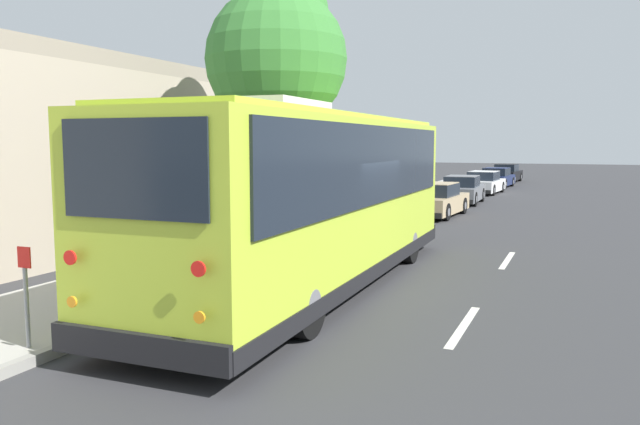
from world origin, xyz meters
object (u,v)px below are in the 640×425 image
(sign_post_far, at_px, (96,288))
(sign_post_near, at_px, (26,296))
(parked_sedan_black, at_px, (507,174))
(parked_sedan_navy, at_px, (496,178))
(shuttle_bus, at_px, (315,191))
(parked_sedan_tan, at_px, (436,201))
(street_tree, at_px, (278,52))
(parked_sedan_gray, at_px, (462,191))
(parked_sedan_white, at_px, (484,183))

(sign_post_far, bearing_deg, sign_post_near, 180.00)
(parked_sedan_black, bearing_deg, parked_sedan_navy, -176.62)
(shuttle_bus, bearing_deg, parked_sedan_tan, 1.03)
(street_tree, bearing_deg, parked_sedan_navy, -4.89)
(sign_post_far, bearing_deg, parked_sedan_navy, -2.50)
(parked_sedan_gray, relative_size, street_tree, 0.58)
(parked_sedan_navy, xyz_separation_m, sign_post_far, (-34.48, 1.50, 0.10))
(shuttle_bus, height_order, parked_sedan_tan, shuttle_bus)
(parked_sedan_gray, bearing_deg, shuttle_bus, -179.81)
(sign_post_near, bearing_deg, parked_sedan_navy, -2.41)
(parked_sedan_navy, height_order, sign_post_near, sign_post_near)
(parked_sedan_navy, xyz_separation_m, sign_post_near, (-35.74, 1.50, 0.27))
(parked_sedan_gray, xyz_separation_m, sign_post_near, (-23.88, 1.43, 0.24))
(parked_sedan_tan, xyz_separation_m, parked_sedan_navy, (17.51, -0.08, -0.03))
(parked_sedan_white, relative_size, street_tree, 0.61)
(parked_sedan_black, distance_m, street_tree, 33.05)
(shuttle_bus, distance_m, street_tree, 5.64)
(parked_sedan_white, distance_m, sign_post_far, 29.00)
(parked_sedan_tan, height_order, parked_sedan_black, parked_sedan_black)
(sign_post_far, bearing_deg, parked_sedan_gray, -3.61)
(parked_sedan_tan, bearing_deg, sign_post_far, 178.42)
(parked_sedan_black, relative_size, sign_post_far, 4.47)
(parked_sedan_navy, xyz_separation_m, parked_sedan_black, (5.89, 0.03, 0.03))
(shuttle_bus, height_order, street_tree, street_tree)
(parked_sedan_tan, distance_m, sign_post_near, 18.29)
(parked_sedan_gray, distance_m, sign_post_far, 22.66)
(parked_sedan_white, bearing_deg, street_tree, 177.24)
(sign_post_far, bearing_deg, parked_sedan_black, -2.10)
(shuttle_bus, relative_size, parked_sedan_navy, 2.64)
(parked_sedan_black, xyz_separation_m, sign_post_far, (-40.37, 1.48, 0.07))
(shuttle_bus, distance_m, sign_post_near, 5.70)
(parked_sedan_gray, height_order, sign_post_far, parked_sedan_gray)
(parked_sedan_tan, relative_size, parked_sedan_black, 0.93)
(parked_sedan_white, xyz_separation_m, parked_sedan_navy, (5.51, -0.00, -0.01))
(shuttle_bus, bearing_deg, sign_post_far, 153.99)
(sign_post_near, bearing_deg, parked_sedan_black, -2.03)
(parked_sedan_navy, bearing_deg, street_tree, 179.41)
(parked_sedan_tan, bearing_deg, parked_sedan_navy, 2.93)
(parked_sedan_tan, bearing_deg, parked_sedan_gray, 3.14)
(parked_sedan_tan, bearing_deg, parked_sedan_white, 2.82)
(parked_sedan_black, relative_size, street_tree, 0.65)
(street_tree, distance_m, sign_post_near, 10.03)
(parked_sedan_tan, height_order, sign_post_near, sign_post_near)
(parked_sedan_gray, bearing_deg, sign_post_near, 175.39)
(parked_sedan_black, bearing_deg, sign_post_near, -178.91)
(sign_post_far, bearing_deg, parked_sedan_white, -2.97)
(parked_sedan_navy, height_order, parked_sedan_black, parked_sedan_black)
(parked_sedan_white, bearing_deg, sign_post_far, -179.59)
(parked_sedan_tan, bearing_deg, sign_post_near, 178.75)
(parked_sedan_gray, relative_size, sign_post_far, 3.97)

